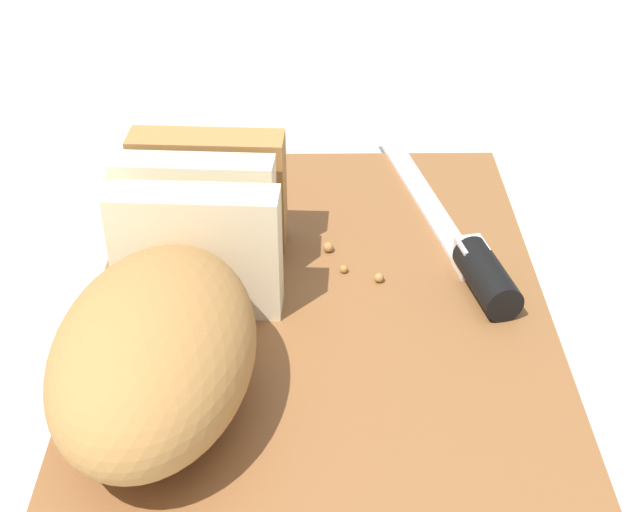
% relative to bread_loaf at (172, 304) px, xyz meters
% --- Properties ---
extents(ground_plane, '(3.00, 3.00, 0.00)m').
position_rel_bread_loaf_xyz_m(ground_plane, '(0.06, -0.08, -0.06)').
color(ground_plane, beige).
extents(cutting_board, '(0.38, 0.28, 0.02)m').
position_rel_bread_loaf_xyz_m(cutting_board, '(0.06, -0.08, -0.05)').
color(cutting_board, brown).
rests_on(cutting_board, ground_plane).
extents(bread_loaf, '(0.27, 0.12, 0.08)m').
position_rel_bread_loaf_xyz_m(bread_loaf, '(0.00, 0.00, 0.00)').
color(bread_loaf, '#A8753D').
rests_on(bread_loaf, cutting_board).
extents(bread_knife, '(0.27, 0.07, 0.02)m').
position_rel_bread_loaf_xyz_m(bread_knife, '(0.09, -0.18, -0.03)').
color(bread_knife, silver).
rests_on(bread_knife, cutting_board).
extents(crumb_near_knife, '(0.01, 0.01, 0.01)m').
position_rel_bread_loaf_xyz_m(crumb_near_knife, '(0.07, -0.12, -0.04)').
color(crumb_near_knife, '#A8753D').
rests_on(crumb_near_knife, cutting_board).
extents(crumb_near_loaf, '(0.01, 0.01, 0.01)m').
position_rel_bread_loaf_xyz_m(crumb_near_loaf, '(0.09, -0.10, -0.04)').
color(crumb_near_loaf, '#A8753D').
rests_on(crumb_near_loaf, cutting_board).
extents(crumb_stray_left, '(0.01, 0.01, 0.01)m').
position_rel_bread_loaf_xyz_m(crumb_stray_left, '(0.11, -0.09, -0.04)').
color(crumb_stray_left, '#A8753D').
rests_on(crumb_stray_left, cutting_board).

